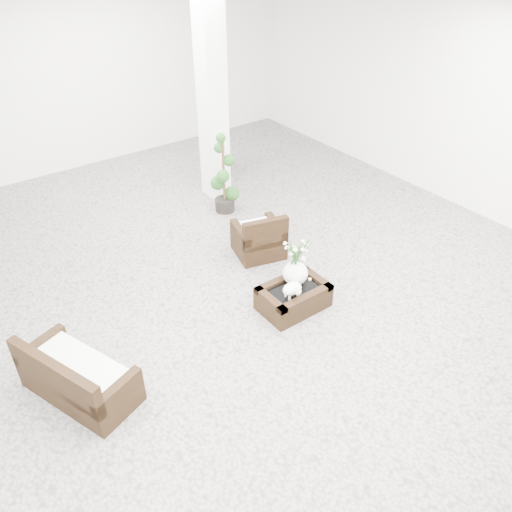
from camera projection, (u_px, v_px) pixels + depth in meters
ground at (252, 289)px, 7.31m from camera, size 11.00×11.00×0.00m
column at (212, 101)px, 8.76m from camera, size 0.40×0.40×3.50m
coffee_table at (293, 298)px, 6.89m from camera, size 0.90×0.60×0.31m
sheep_figurine at (292, 290)px, 6.61m from camera, size 0.28×0.23×0.21m
planter_narcissus at (296, 258)px, 6.69m from camera, size 0.44×0.44×0.80m
tealight at (310, 279)px, 6.95m from camera, size 0.04×0.04×0.03m
armchair at (259, 233)px, 7.85m from camera, size 0.85×0.83×0.75m
loveseat at (78, 370)px, 5.56m from camera, size 1.06×1.46×0.71m
topiary at (224, 174)px, 8.78m from camera, size 0.38×0.38×1.43m
shopper at (219, 137)px, 9.98m from camera, size 0.47×0.63×1.59m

